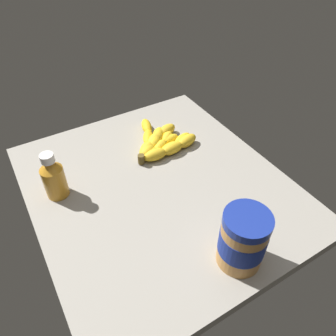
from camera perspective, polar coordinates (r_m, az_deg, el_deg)
name	(u,v)px	position (r cm, az deg, el deg)	size (l,w,h in cm)	color
ground_plane	(158,188)	(91.84, -1.77, -3.60)	(76.73, 67.76, 3.27)	gray
banana_bunch	(159,143)	(101.94, -1.55, 4.39)	(21.28, 21.70, 3.76)	yellow
peanut_butter_jar	(243,240)	(71.36, 13.14, -12.33)	(10.18, 10.18, 14.75)	#BF8442
honey_bottle	(53,177)	(88.83, -19.69, -1.55)	(5.94, 5.94, 13.84)	orange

